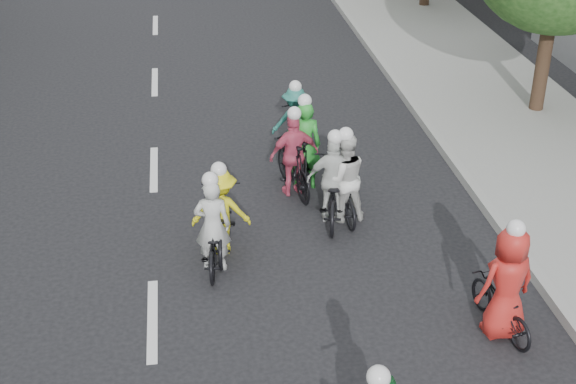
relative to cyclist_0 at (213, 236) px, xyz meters
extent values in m
plane|color=black|center=(-1.00, -1.33, -0.56)|extent=(120.00, 120.00, 0.00)
cube|color=gray|center=(7.00, 8.67, -0.48)|extent=(4.00, 80.00, 0.15)
cube|color=#999993|center=(5.05, 8.67, -0.47)|extent=(0.18, 80.00, 0.18)
cylinder|color=black|center=(7.80, 5.27, 0.58)|extent=(0.32, 0.32, 2.27)
imported|color=black|center=(0.00, 0.03, -0.13)|extent=(0.75, 1.67, 0.85)
imported|color=#B9BCB8|center=(0.00, -0.07, 0.24)|extent=(0.62, 0.45, 1.60)
sphere|color=silver|center=(0.00, -0.07, 1.06)|extent=(0.26, 0.26, 0.26)
sphere|color=silver|center=(1.48, -4.83, 1.10)|extent=(0.26, 0.26, 0.26)
imported|color=black|center=(0.16, 0.53, -0.06)|extent=(0.83, 1.94, 0.99)
imported|color=yellow|center=(0.16, 0.43, 0.20)|extent=(1.03, 0.65, 1.51)
sphere|color=silver|center=(0.16, 0.43, 0.97)|extent=(0.26, 0.26, 0.26)
imported|color=black|center=(1.66, 2.37, -0.03)|extent=(0.84, 1.83, 1.06)
imported|color=#D74B6C|center=(1.66, 2.27, 0.25)|extent=(1.01, 0.58, 1.63)
sphere|color=silver|center=(1.66, 2.27, 1.09)|extent=(0.26, 0.26, 0.26)
imported|color=black|center=(3.99, -2.23, -0.16)|extent=(0.82, 1.59, 0.80)
imported|color=red|center=(3.99, -2.33, 0.31)|extent=(0.94, 0.71, 1.74)
sphere|color=silver|center=(3.99, -2.33, 1.20)|extent=(0.26, 0.26, 0.26)
imported|color=black|center=(1.89, 2.61, -0.04)|extent=(0.65, 1.78, 1.04)
imported|color=green|center=(1.89, 2.51, 0.32)|extent=(0.68, 0.48, 1.76)
sphere|color=silver|center=(1.89, 2.51, 1.22)|extent=(0.26, 0.26, 0.26)
imported|color=black|center=(2.40, 1.31, -0.15)|extent=(0.67, 1.60, 0.82)
imported|color=silver|center=(2.40, 1.21, 0.26)|extent=(0.84, 0.68, 1.64)
sphere|color=silver|center=(2.40, 1.21, 1.10)|extent=(0.26, 0.26, 0.26)
imported|color=black|center=(1.94, 4.06, -0.07)|extent=(0.52, 1.65, 0.98)
imported|color=#246D62|center=(1.94, 3.96, 0.18)|extent=(0.98, 0.59, 1.48)
sphere|color=silver|center=(1.94, 3.96, 0.94)|extent=(0.26, 0.26, 0.26)
imported|color=black|center=(2.20, 1.27, -0.04)|extent=(1.07, 2.06, 1.03)
imported|color=silver|center=(2.20, 1.17, 0.25)|extent=(1.01, 0.58, 1.62)
sphere|color=silver|center=(2.20, 1.17, 1.08)|extent=(0.26, 0.26, 0.26)
camera|label=1|loc=(-0.35, -11.04, 6.78)|focal=50.00mm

